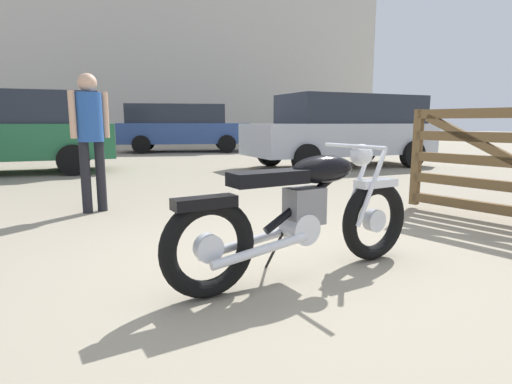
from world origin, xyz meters
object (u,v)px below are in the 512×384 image
(dark_sedan_left, at_px, (345,128))
(vintage_motorcycle, at_px, (304,214))
(blue_hatchback_right, at_px, (3,129))
(white_estate_far, at_px, (182,126))
(bystander, at_px, (90,128))

(dark_sedan_left, bearing_deg, vintage_motorcycle, 51.75)
(dark_sedan_left, bearing_deg, blue_hatchback_right, -13.76)
(vintage_motorcycle, bearing_deg, white_estate_far, 72.85)
(dark_sedan_left, height_order, white_estate_far, same)
(vintage_motorcycle, distance_m, blue_hatchback_right, 8.36)
(white_estate_far, bearing_deg, blue_hatchback_right, -120.08)
(vintage_motorcycle, xyz_separation_m, blue_hatchback_right, (-4.02, 7.31, 0.49))
(bystander, bearing_deg, blue_hatchback_right, 2.40)
(white_estate_far, height_order, blue_hatchback_right, same)
(vintage_motorcycle, height_order, white_estate_far, white_estate_far)
(vintage_motorcycle, height_order, blue_hatchback_right, blue_hatchback_right)
(blue_hatchback_right, bearing_deg, white_estate_far, -131.05)
(white_estate_far, bearing_deg, vintage_motorcycle, -85.33)
(vintage_motorcycle, bearing_deg, blue_hatchback_right, 102.52)
(bystander, height_order, blue_hatchback_right, blue_hatchback_right)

